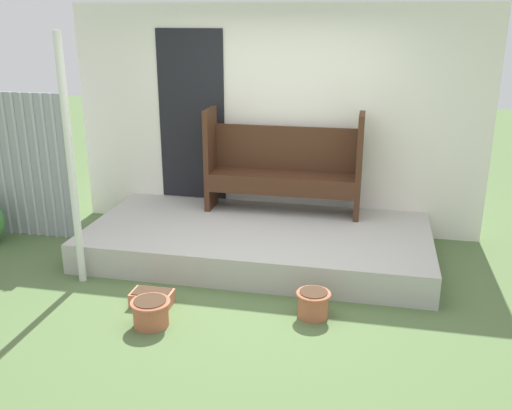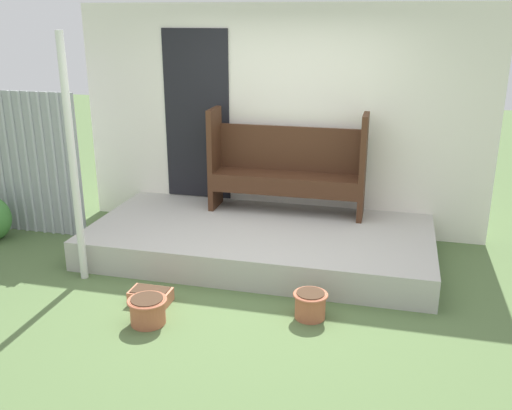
# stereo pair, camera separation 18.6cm
# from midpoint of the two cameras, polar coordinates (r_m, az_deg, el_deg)

# --- Properties ---
(ground_plane) EXTENTS (24.00, 24.00, 0.00)m
(ground_plane) POSITION_cam_midpoint_polar(r_m,az_deg,el_deg) (5.40, -1.86, -8.72)
(ground_plane) COLOR #516B3D
(porch_slab) EXTENTS (3.60, 1.76, 0.31)m
(porch_slab) POSITION_cam_midpoint_polar(r_m,az_deg,el_deg) (6.13, -0.66, -3.65)
(porch_slab) COLOR #B2AFA8
(porch_slab) RESTS_ON ground_plane
(house_wall) EXTENTS (4.80, 0.08, 2.60)m
(house_wall) POSITION_cam_midpoint_polar(r_m,az_deg,el_deg) (6.68, 0.70, 8.44)
(house_wall) COLOR white
(house_wall) RESTS_ON ground_plane
(support_post) EXTENTS (0.07, 0.07, 2.35)m
(support_post) POSITION_cam_midpoint_polar(r_m,az_deg,el_deg) (5.51, -18.96, 3.89)
(support_post) COLOR silver
(support_post) RESTS_ON ground_plane
(bench) EXTENTS (1.75, 0.42, 1.16)m
(bench) POSITION_cam_midpoint_polar(r_m,az_deg,el_deg) (6.45, 1.94, 4.21)
(bench) COLOR #422616
(bench) RESTS_ON porch_slab
(flower_pot_left) EXTENTS (0.34, 0.34, 0.23)m
(flower_pot_left) POSITION_cam_midpoint_polar(r_m,az_deg,el_deg) (4.91, -11.57, -10.40)
(flower_pot_left) COLOR #B26042
(flower_pot_left) RESTS_ON ground_plane
(flower_pot_middle) EXTENTS (0.30, 0.30, 0.24)m
(flower_pot_middle) POSITION_cam_midpoint_polar(r_m,az_deg,el_deg) (4.96, 4.67, -9.74)
(flower_pot_middle) COLOR #B26042
(flower_pot_middle) RESTS_ON ground_plane
(planter_box_rect) EXTENTS (0.37, 0.22, 0.13)m
(planter_box_rect) POSITION_cam_midpoint_polar(r_m,az_deg,el_deg) (5.27, -11.36, -9.09)
(planter_box_rect) COLOR #C67251
(planter_box_rect) RESTS_ON ground_plane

